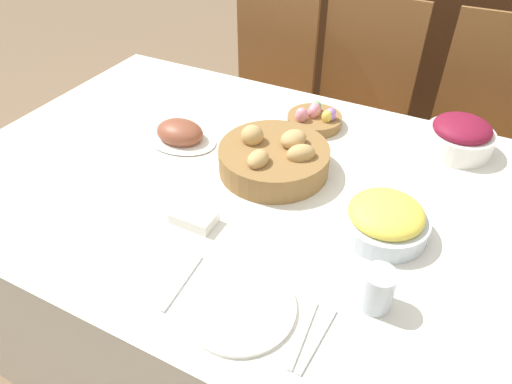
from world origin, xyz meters
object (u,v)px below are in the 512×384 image
chair_far_center (354,110)px  ham_platter (180,134)px  drinking_cup (377,289)px  knife (304,335)px  butter_dish (194,217)px  chair_far_left (262,89)px  sideboard (441,63)px  chair_far_right (481,139)px  spoon (318,341)px  egg_basket (315,119)px  dinner_plate (240,306)px  beet_salad_bowl (460,136)px  fork (183,283)px  bread_basket (274,158)px  pineapple_bowl (385,219)px

chair_far_center → ham_platter: size_ratio=4.07×
chair_far_center → drinking_cup: bearing=-69.6°
knife → butter_dish: 0.41m
ham_platter → drinking_cup: (0.72, -0.34, 0.02)m
knife → drinking_cup: drinking_cup is taller
drinking_cup → chair_far_left: bearing=125.8°
sideboard → ham_platter: sideboard is taller
chair_far_center → knife: 1.34m
sideboard → drinking_cup: sideboard is taller
chair_far_right → sideboard: size_ratio=0.63×
chair_far_right → spoon: size_ratio=5.86×
sideboard → egg_basket: (-0.24, -1.39, 0.29)m
drinking_cup → spoon: bearing=-117.8°
dinner_plate → butter_dish: butter_dish is taller
dinner_plate → ham_platter: bearing=134.8°
beet_salad_bowl → fork: beet_salad_bowl is taller
chair_far_left → beet_salad_bowl: size_ratio=4.87×
chair_far_right → drinking_cup: size_ratio=10.16×
egg_basket → dinner_plate: size_ratio=0.76×
chair_far_center → butter_dish: chair_far_center is taller
bread_basket → drinking_cup: size_ratio=3.29×
pineapple_bowl → butter_dish: bearing=-157.4°
chair_far_left → dinner_plate: chair_far_left is taller
chair_far_center → chair_far_right: size_ratio=1.00×
butter_dish → chair_far_left: bearing=107.9°
knife → egg_basket: bearing=105.8°
fork → ham_platter: bearing=120.6°
chair_far_left → chair_far_center: bearing=5.4°
drinking_cup → beet_salad_bowl: bearing=84.5°
chair_far_right → butter_dish: 1.30m
chair_far_right → beet_salad_bowl: chair_far_right is taller
sideboard → egg_basket: sideboard is taller
fork → chair_far_right: bearing=63.3°
chair_far_right → egg_basket: bearing=-136.1°
ham_platter → butter_dish: 0.39m
chair_far_center → pineapple_bowl: chair_far_center is taller
chair_far_center → fork: size_ratio=5.86×
chair_far_center → drinking_cup: 1.24m
pineapple_bowl → drinking_cup: size_ratio=2.22×
chair_far_right → chair_far_center: bearing=178.6°
egg_basket → fork: (-0.01, -0.76, -0.02)m
spoon → dinner_plate: bearing=-175.9°
chair_far_left → pineapple_bowl: (0.79, -0.93, 0.25)m
chair_far_right → butter_dish: bearing=-120.6°
dinner_plate → knife: (0.14, 0.00, -0.00)m
pineapple_bowl → fork: (-0.35, -0.36, -0.04)m
bread_basket → fork: size_ratio=1.90×
chair_far_center → chair_far_left: (-0.46, -0.00, 0.00)m
drinking_cup → sideboard: bearing=93.8°
egg_basket → beet_salad_bowl: beet_salad_bowl is taller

